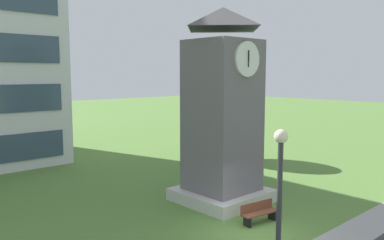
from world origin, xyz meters
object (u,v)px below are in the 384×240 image
(park_bench, at_px, (259,212))
(clock_tower, at_px, (222,117))
(tree_near_tower, at_px, (220,101))
(street_lamp, at_px, (279,199))

(park_bench, bearing_deg, clock_tower, 72.59)
(clock_tower, height_order, tree_near_tower, clock_tower)
(tree_near_tower, bearing_deg, clock_tower, -135.77)
(clock_tower, relative_size, street_lamp, 1.92)
(street_lamp, bearing_deg, clock_tower, 52.27)
(clock_tower, bearing_deg, park_bench, -107.41)
(clock_tower, distance_m, tree_near_tower, 10.50)
(clock_tower, distance_m, park_bench, 5.00)
(park_bench, distance_m, tree_near_tower, 14.02)
(park_bench, relative_size, tree_near_tower, 0.30)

